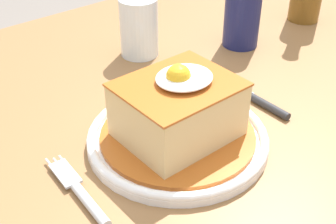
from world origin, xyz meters
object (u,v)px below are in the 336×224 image
at_px(main_plate, 178,138).
at_px(knife, 256,99).
at_px(drinking_glass, 139,31).
at_px(soda_can, 242,14).
at_px(fork, 82,194).

xyz_separation_m(main_plate, knife, (0.16, -0.00, -0.00)).
bearing_deg(drinking_glass, soda_can, -27.95).
distance_m(fork, knife, 0.31).
bearing_deg(fork, main_plate, 2.75).
bearing_deg(drinking_glass, main_plate, -116.13).
height_order(main_plate, drinking_glass, drinking_glass).
xyz_separation_m(main_plate, soda_can, (0.29, 0.15, 0.05)).
height_order(main_plate, fork, main_plate).
distance_m(knife, drinking_glass, 0.25).
bearing_deg(fork, knife, 1.07).
xyz_separation_m(fork, knife, (0.31, 0.01, 0.00)).
distance_m(fork, drinking_glass, 0.37).
bearing_deg(soda_can, main_plate, -151.89).
distance_m(main_plate, drinking_glass, 0.27).
bearing_deg(soda_can, fork, -159.89).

